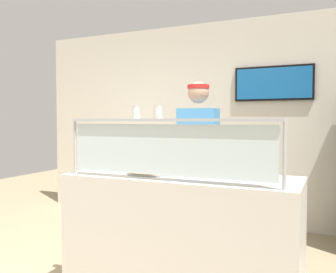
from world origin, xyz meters
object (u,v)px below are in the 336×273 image
Objects in this scene: pizza_tray at (153,171)px; pepper_flake_shaker at (158,113)px; pizza_server at (153,169)px; worker_figure at (198,159)px; pizza_box_stack at (132,148)px; parmesan_shaker at (136,113)px.

pizza_tray is 4.61× the size of pepper_flake_shaker.
pizza_server is at bearing 122.90° from pepper_flake_shaker.
pizza_box_stack is (-1.28, 0.91, -0.01)m from worker_figure.
worker_figure is 4.01× the size of pizza_box_stack.
worker_figure is at bearing 93.13° from pepper_flake_shaker.
pepper_flake_shaker is 0.22× the size of pizza_box_stack.
pizza_server is at bearing -58.63° from pizza_tray.
pizza_server is 2.91× the size of parmesan_shaker.
pizza_tray is 0.60m from pepper_flake_shaker.
pizza_tray is 0.03m from pizza_server.
parmesan_shaker is at bearing -89.53° from pizza_server.
pizza_server is at bearing -54.95° from pizza_box_stack.
parmesan_shaker is at bearing -59.04° from pizza_box_stack.
pizza_box_stack is at bearing 124.73° from pepper_flake_shaker.
worker_figure reaches higher than pizza_tray.
pizza_server is 0.57m from pepper_flake_shaker.
worker_figure reaches higher than pepper_flake_shaker.
parmesan_shaker and pepper_flake_shaker have the same top height.
pizza_box_stack is at bearing 120.96° from parmesan_shaker.
parmesan_shaker is 2.29m from pizza_box_stack.
pizza_server is 0.54m from parmesan_shaker.
pepper_flake_shaker is (0.18, -0.00, 0.00)m from parmesan_shaker.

